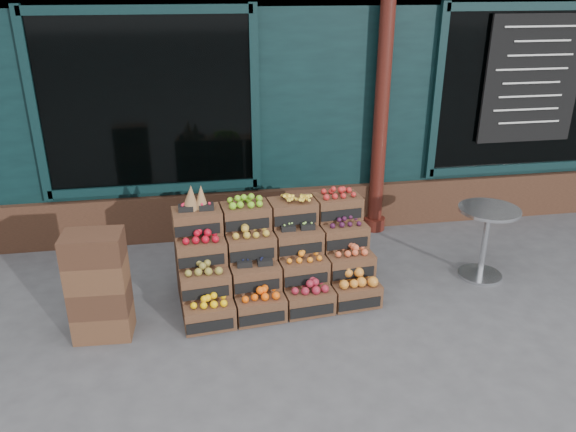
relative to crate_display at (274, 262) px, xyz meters
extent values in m
plane|color=#464649|center=(0.36, -0.61, -0.38)|extent=(60.00, 60.00, 0.00)
cube|color=black|center=(0.36, 4.59, 2.02)|extent=(12.00, 6.00, 4.80)
cube|color=black|center=(0.36, 1.64, 1.12)|extent=(12.00, 0.12, 3.00)
cube|color=#3D2418|center=(0.36, 1.57, -0.08)|extent=(12.00, 0.18, 0.60)
cube|color=black|center=(-1.24, 1.57, 1.37)|extent=(2.40, 0.06, 2.00)
cube|color=black|center=(3.56, 1.57, 1.37)|extent=(2.40, 0.06, 2.00)
cylinder|color=#42150F|center=(1.56, 1.44, 1.22)|extent=(0.18, 0.18, 3.20)
cube|color=black|center=(3.56, 1.49, 1.52)|extent=(1.30, 0.04, 1.60)
cube|color=#51321F|center=(-0.70, -0.46, -0.26)|extent=(0.51, 0.37, 0.24)
cube|color=black|center=(-0.69, -0.64, -0.28)|extent=(0.44, 0.05, 0.11)
cube|color=#F9B707|center=(-0.70, -0.46, -0.10)|extent=(0.41, 0.29, 0.08)
cube|color=#51321F|center=(-0.21, -0.42, -0.26)|extent=(0.51, 0.37, 0.24)
cube|color=black|center=(-0.19, -0.60, -0.28)|extent=(0.44, 0.05, 0.11)
cube|color=#ED5309|center=(-0.21, -0.42, -0.10)|extent=(0.41, 0.29, 0.09)
cube|color=#51321F|center=(0.29, -0.37, -0.26)|extent=(0.51, 0.37, 0.24)
cube|color=black|center=(0.30, -0.55, -0.28)|extent=(0.44, 0.05, 0.11)
cube|color=maroon|center=(0.29, -0.37, -0.10)|extent=(0.41, 0.29, 0.09)
cube|color=#51321F|center=(0.78, -0.33, -0.26)|extent=(0.51, 0.37, 0.24)
cube|color=black|center=(0.80, -0.51, -0.28)|extent=(0.44, 0.05, 0.11)
cube|color=orange|center=(0.78, -0.33, -0.08)|extent=(0.41, 0.29, 0.11)
cube|color=#51321F|center=(-0.72, -0.26, -0.02)|extent=(0.51, 0.37, 0.24)
cube|color=black|center=(-0.71, -0.44, -0.04)|extent=(0.44, 0.05, 0.11)
cube|color=olive|center=(-0.72, -0.26, 0.14)|extent=(0.41, 0.29, 0.08)
cube|color=#51321F|center=(-0.23, -0.22, -0.02)|extent=(0.51, 0.37, 0.24)
cube|color=black|center=(-0.21, -0.39, -0.04)|extent=(0.44, 0.05, 0.11)
cube|color=black|center=(-0.23, -0.22, 0.11)|extent=(0.41, 0.29, 0.03)
cube|color=#51321F|center=(0.27, -0.17, -0.02)|extent=(0.51, 0.37, 0.24)
cube|color=black|center=(0.29, -0.35, -0.04)|extent=(0.44, 0.05, 0.11)
cube|color=orange|center=(0.27, -0.17, 0.13)|extent=(0.41, 0.29, 0.07)
cube|color=#51321F|center=(0.77, -0.13, -0.02)|extent=(0.51, 0.37, 0.24)
cube|color=black|center=(0.78, -0.30, -0.04)|extent=(0.44, 0.05, 0.11)
cube|color=#D75832|center=(0.77, -0.13, 0.14)|extent=(0.41, 0.29, 0.08)
cube|color=#51321F|center=(-0.74, -0.06, 0.22)|extent=(0.51, 0.37, 0.24)
cube|color=black|center=(-0.73, -0.24, 0.20)|extent=(0.44, 0.05, 0.11)
cube|color=#A70A1A|center=(-0.74, -0.06, 0.38)|extent=(0.41, 0.29, 0.08)
cube|color=#51321F|center=(-0.25, -0.01, 0.22)|extent=(0.51, 0.37, 0.24)
cube|color=black|center=(-0.23, -0.19, 0.20)|extent=(0.44, 0.05, 0.11)
cube|color=#B78F2D|center=(-0.25, -0.01, 0.38)|extent=(0.41, 0.29, 0.08)
cube|color=#51321F|center=(0.25, 0.03, 0.22)|extent=(0.51, 0.37, 0.24)
cube|color=black|center=(0.27, -0.15, 0.20)|extent=(0.44, 0.05, 0.11)
cube|color=#87BE4D|center=(0.25, 0.03, 0.35)|extent=(0.41, 0.29, 0.03)
cube|color=#51321F|center=(0.75, 0.08, 0.22)|extent=(0.51, 0.37, 0.24)
cube|color=black|center=(0.76, -0.10, 0.20)|extent=(0.44, 0.05, 0.11)
cube|color=#38102B|center=(0.75, 0.08, 0.37)|extent=(0.41, 0.29, 0.06)
cube|color=#51321F|center=(-0.76, 0.14, 0.46)|extent=(0.51, 0.37, 0.24)
cube|color=black|center=(-0.74, -0.03, 0.44)|extent=(0.44, 0.05, 0.11)
cube|color=red|center=(-0.76, 0.14, 0.60)|extent=(0.41, 0.29, 0.03)
cube|color=#51321F|center=(-0.26, 0.19, 0.46)|extent=(0.51, 0.37, 0.24)
cube|color=black|center=(-0.25, 0.01, 0.44)|extent=(0.44, 0.05, 0.11)
cube|color=#6FB21E|center=(-0.26, 0.19, 0.62)|extent=(0.41, 0.29, 0.08)
cube|color=#51321F|center=(0.23, 0.23, 0.46)|extent=(0.51, 0.37, 0.24)
cube|color=black|center=(0.25, 0.06, 0.44)|extent=(0.44, 0.05, 0.11)
cube|color=yellow|center=(0.23, 0.23, 0.62)|extent=(0.41, 0.29, 0.07)
cube|color=#51321F|center=(0.73, 0.28, 0.46)|extent=(0.51, 0.37, 0.24)
cube|color=black|center=(0.75, 0.10, 0.44)|extent=(0.44, 0.05, 0.11)
cube|color=red|center=(0.73, 0.28, 0.61)|extent=(0.41, 0.29, 0.07)
cube|color=#3D2418|center=(0.02, -0.19, -0.26)|extent=(2.00, 0.51, 0.24)
cube|color=#3D2418|center=(0.00, 0.01, -0.14)|extent=(2.00, 0.51, 0.48)
cube|color=#3D2418|center=(-0.02, 0.21, -0.02)|extent=(2.00, 0.51, 0.72)
cone|color=olive|center=(-0.81, 0.14, 0.72)|extent=(0.17, 0.17, 0.28)
cone|color=olive|center=(-0.70, 0.18, 0.70)|extent=(0.15, 0.15, 0.24)
cube|color=#51321F|center=(-1.68, -0.45, -0.25)|extent=(0.54, 0.39, 0.26)
cube|color=#3D2418|center=(-1.68, -0.45, 0.01)|extent=(0.54, 0.39, 0.26)
cube|color=#51321F|center=(-1.68, -0.45, 0.27)|extent=(0.54, 0.39, 0.26)
cube|color=#3D2418|center=(-1.68, -0.45, 0.53)|extent=(0.54, 0.39, 0.26)
cylinder|color=#B8BBBF|center=(2.34, -0.01, -0.36)|extent=(0.48, 0.48, 0.03)
cylinder|color=#B8BBBF|center=(2.34, -0.01, 0.02)|extent=(0.07, 0.07, 0.78)
cylinder|color=#B8BBBF|center=(2.34, -0.01, 0.42)|extent=(0.65, 0.65, 0.03)
imported|color=#154C22|center=(-1.71, 2.38, 0.71)|extent=(0.91, 0.72, 2.18)
camera|label=1|loc=(-0.74, -5.11, 2.71)|focal=35.00mm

